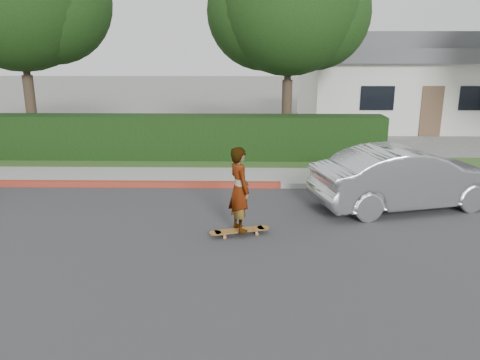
{
  "coord_description": "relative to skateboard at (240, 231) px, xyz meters",
  "views": [
    {
      "loc": [
        0.16,
        -7.82,
        3.52
      ],
      "look_at": [
        -0.02,
        1.25,
        1.0
      ],
      "focal_mm": 35.0,
      "sensor_mm": 36.0,
      "label": 1
    }
  ],
  "objects": [
    {
      "name": "car_silver",
      "position": [
        3.8,
        1.79,
        0.61
      ],
      "size": [
        4.56,
        2.57,
        1.42
      ],
      "primitive_type": "imported",
      "rotation": [
        0.0,
        0.0,
        1.83
      ],
      "color": "#B3B6BA",
      "rests_on": "ground"
    },
    {
      "name": "tree_center",
      "position": [
        1.51,
        8.43,
        4.8
      ],
      "size": [
        5.66,
        4.84,
        7.44
      ],
      "color": "#33261C",
      "rests_on": "ground"
    },
    {
      "name": "house",
      "position": [
        8.02,
        15.24,
        1.99
      ],
      "size": [
        10.6,
        8.6,
        4.3
      ],
      "color": "beige",
      "rests_on": "ground"
    },
    {
      "name": "road",
      "position": [
        0.02,
        -0.75,
        -0.1
      ],
      "size": [
        60.0,
        8.0,
        0.01
      ],
      "primitive_type": "cube",
      "color": "#2D2D30",
      "rests_on": "ground"
    },
    {
      "name": "curb_far",
      "position": [
        0.02,
        3.35,
        -0.03
      ],
      "size": [
        60.0,
        0.2,
        0.15
      ],
      "primitive_type": "cube",
      "color": "#9E9E99",
      "rests_on": "ground"
    },
    {
      "name": "ground",
      "position": [
        0.02,
        -0.75,
        -0.11
      ],
      "size": [
        120.0,
        120.0,
        0.0
      ],
      "primitive_type": "plane",
      "color": "slate",
      "rests_on": "ground"
    },
    {
      "name": "sidewalk_far",
      "position": [
        0.02,
        4.25,
        -0.05
      ],
      "size": [
        60.0,
        1.6,
        0.12
      ],
      "primitive_type": "cube",
      "color": "gray",
      "rests_on": "ground"
    },
    {
      "name": "hedge",
      "position": [
        -2.98,
        6.45,
        0.64
      ],
      "size": [
        15.0,
        1.0,
        1.5
      ],
      "primitive_type": "cube",
      "color": "black",
      "rests_on": "ground"
    },
    {
      "name": "curb_red_section",
      "position": [
        -4.98,
        3.35,
        -0.03
      ],
      "size": [
        12.0,
        0.21,
        0.15
      ],
      "primitive_type": "cube",
      "color": "#9A3221",
      "rests_on": "ground"
    },
    {
      "name": "skateboarder",
      "position": [
        0.0,
        0.0,
        0.85
      ],
      "size": [
        0.61,
        0.71,
        1.66
      ],
      "primitive_type": "imported",
      "rotation": [
        0.0,
        0.0,
        2.0
      ],
      "color": "white",
      "rests_on": "skateboard"
    },
    {
      "name": "skateboard",
      "position": [
        0.0,
        0.0,
        0.0
      ],
      "size": [
        1.23,
        0.59,
        0.11
      ],
      "rotation": [
        0.0,
        0.0,
        0.3
      ],
      "color": "#AE6D30",
      "rests_on": "ground"
    },
    {
      "name": "planting_strip",
      "position": [
        0.02,
        5.85,
        -0.06
      ],
      "size": [
        60.0,
        1.6,
        0.1
      ],
      "primitive_type": "cube",
      "color": "#2D4C1E",
      "rests_on": "ground"
    }
  ]
}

